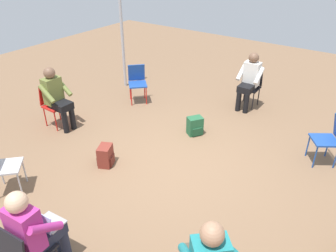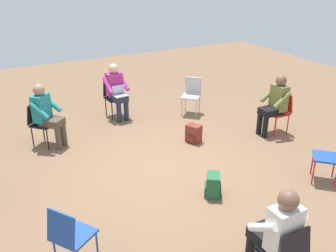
{
  "view_description": "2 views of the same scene",
  "coord_description": "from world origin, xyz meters",
  "views": [
    {
      "loc": [
        3.7,
        2.43,
        3.33
      ],
      "look_at": [
        0.01,
        -0.17,
        0.73
      ],
      "focal_mm": 35.0,
      "sensor_mm": 36.0,
      "label": 1
    },
    {
      "loc": [
        -5.04,
        2.57,
        3.33
      ],
      "look_at": [
        0.12,
        -0.16,
        0.72
      ],
      "focal_mm": 40.0,
      "sensor_mm": 36.0,
      "label": 2
    }
  ],
  "objects": [
    {
      "name": "chair_northwest",
      "position": [
        -1.56,
        1.99,
        0.5
      ],
      "size": [
        0.57,
        0.58,
        0.85
      ],
      "rotation": [
        0.0,
        0.0,
        -2.55
      ],
      "color": "#1E4799",
      "rests_on": "ground"
    },
    {
      "name": "backpack_near_laptop_user",
      "position": [
        0.63,
        -1.0,
        0.16
      ],
      "size": [
        0.34,
        0.31,
        0.36
      ],
      "rotation": [
        0.0,
        0.0,
        3.59
      ],
      "color": "maroon",
      "rests_on": "ground"
    },
    {
      "name": "chair_west",
      "position": [
        -2.93,
        0.05,
        0.5
      ],
      "size": [
        0.44,
        0.41,
        0.85
      ],
      "rotation": [
        0.0,
        0.0,
        -1.56
      ],
      "color": "black",
      "rests_on": "ground"
    },
    {
      "name": "chair_southwest",
      "position": [
        -1.63,
        -2.18,
        0.5
      ],
      "size": [
        0.58,
        0.58,
        0.85
      ],
      "rotation": [
        0.0,
        0.0,
        -0.78
      ],
      "color": "#1E4799",
      "rests_on": "ground"
    },
    {
      "name": "person_in_white",
      "position": [
        -2.76,
        0.05,
        0.69
      ],
      "size": [
        0.53,
        0.5,
        1.24
      ],
      "rotation": [
        0.0,
        0.0,
        -1.56
      ],
      "color": "black",
      "rests_on": "ground"
    },
    {
      "name": "backpack_by_empty_chair",
      "position": [
        -1.08,
        -0.3,
        0.16
      ],
      "size": [
        0.34,
        0.32,
        0.36
      ],
      "rotation": [
        0.0,
        0.0,
        5.69
      ],
      "color": "#235B38",
      "rests_on": "ground"
    },
    {
      "name": "chair_southeast",
      "position": [
        1.97,
        -1.76,
        0.5
      ],
      "size": [
        0.58,
        0.58,
        0.85
      ],
      "rotation": [
        0.0,
        0.0,
        0.79
      ],
      "color": "#B7B7BC",
      "rests_on": "ground"
    },
    {
      "name": "person_in_olive",
      "position": [
        0.22,
        -2.66,
        0.69
      ],
      "size": [
        0.5,
        0.53,
        1.24
      ],
      "rotation": [
        0.0,
        0.0,
        -0.02
      ],
      "color": "black",
      "rests_on": "ground"
    },
    {
      "name": "ground_plane",
      "position": [
        0.0,
        0.0,
        0.0
      ],
      "size": [
        16.3,
        16.3,
        0.0
      ],
      "primitive_type": "plane",
      "color": "brown"
    },
    {
      "name": "chair_south",
      "position": [
        0.22,
        -2.82,
        0.5
      ],
      "size": [
        0.41,
        0.45,
        0.85
      ],
      "rotation": [
        0.0,
        0.0,
        -0.02
      ],
      "color": "red",
      "rests_on": "ground"
    },
    {
      "name": "person_with_laptop",
      "position": [
        2.52,
        -0.12,
        0.69
      ],
      "size": [
        0.55,
        0.52,
        1.24
      ],
      "rotation": [
        0.0,
        0.0,
        1.66
      ],
      "color": "#23283D",
      "rests_on": "ground"
    },
    {
      "name": "chair_east",
      "position": [
        2.69,
        -0.11,
        0.5
      ],
      "size": [
        0.47,
        0.43,
        0.85
      ],
      "rotation": [
        0.0,
        0.0,
        1.66
      ],
      "color": "black",
      "rests_on": "ground"
    },
    {
      "name": "tent_pole_far",
      "position": [
        -2.13,
        -3.02,
        1.27
      ],
      "size": [
        0.07,
        0.07,
        2.53
      ],
      "primitive_type": "cylinder",
      "color": "#B2B2B7",
      "rests_on": "ground"
    }
  ]
}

